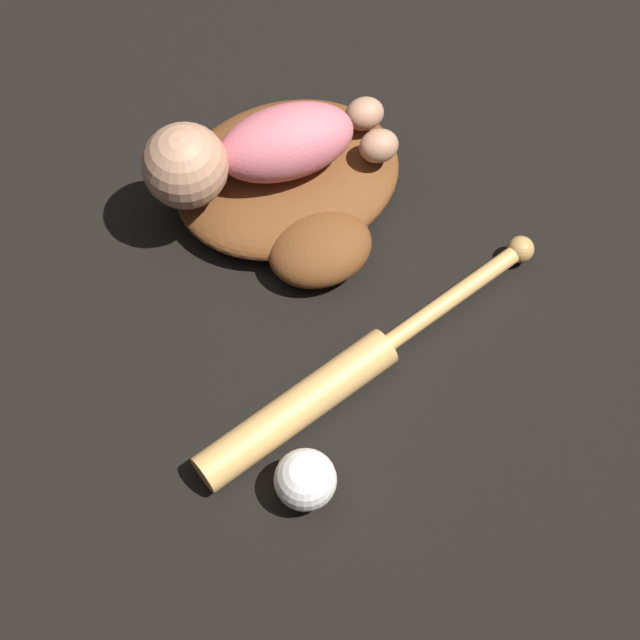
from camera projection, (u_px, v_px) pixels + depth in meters
name	position (u px, v px, depth m)	size (l,w,h in m)	color
ground_plane	(310.00, 211.00, 1.55)	(6.00, 6.00, 0.00)	black
baseball_glove	(292.00, 189.00, 1.52)	(0.40, 0.38, 0.07)	brown
baby_figure	(250.00, 151.00, 1.45)	(0.35, 0.23, 0.12)	#D16670
baseball_bat	(332.00, 384.00, 1.40)	(0.56, 0.09, 0.05)	tan
baseball	(305.00, 480.00, 1.32)	(0.08, 0.08, 0.08)	white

